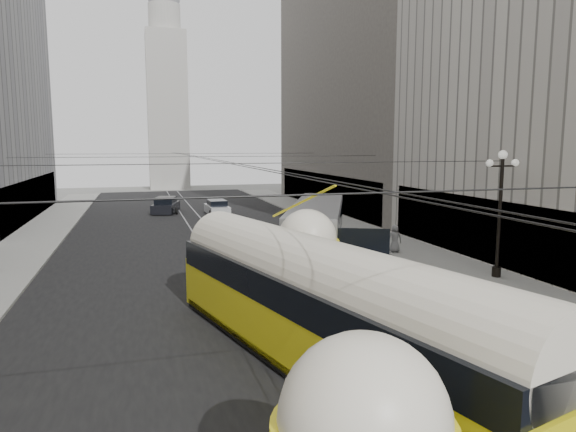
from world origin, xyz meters
TOP-DOWN VIEW (x-y plane):
  - road at (0.00, 32.50)m, footprint 20.00×85.00m
  - sidewalk_left at (-12.00, 36.00)m, footprint 4.00×72.00m
  - sidewalk_right at (12.00, 36.00)m, footprint 4.00×72.00m
  - rail_left at (-0.75, 32.50)m, footprint 0.12×85.00m
  - rail_right at (0.75, 32.50)m, footprint 0.12×85.00m
  - building_right_far at (20.00, 48.00)m, footprint 12.60×32.60m
  - distant_tower at (0.00, 80.00)m, footprint 6.00×6.00m
  - lamppost_right_mid at (12.60, 18.00)m, footprint 1.86×0.44m
  - catenary at (0.12, 31.49)m, footprint 25.00×72.00m
  - streetcar at (0.50, 10.70)m, footprint 6.89×17.69m
  - city_bus at (5.49, 25.17)m, footprint 7.70×13.63m
  - sedan_white_far at (2.64, 46.77)m, footprint 2.01×4.61m
  - sedan_dark_far at (-2.15, 49.63)m, footprint 3.20×5.34m
  - pedestrian_sidewalk_right at (10.50, 24.87)m, footprint 0.96×0.74m

SIDE VIEW (x-z plane):
  - road at x=0.00m, z-range -0.01..0.01m
  - rail_left at x=-0.75m, z-range -0.02..0.02m
  - rail_right at x=0.75m, z-range -0.02..0.02m
  - sidewalk_left at x=-12.00m, z-range 0.00..0.15m
  - sidewalk_right at x=12.00m, z-range 0.00..0.15m
  - sedan_white_far at x=2.64m, z-range -0.07..1.37m
  - sedan_dark_far at x=-2.15m, z-range -0.07..1.50m
  - pedestrian_sidewalk_right at x=10.50m, z-range 0.15..1.88m
  - city_bus at x=5.49m, z-range 0.16..3.50m
  - streetcar at x=0.50m, z-range -0.05..3.95m
  - lamppost_right_mid at x=12.60m, z-range 0.56..6.93m
  - catenary at x=0.12m, z-range 5.77..6.00m
  - distant_tower at x=0.00m, z-range -0.71..30.65m
  - building_right_far at x=20.00m, z-range 0.01..32.61m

